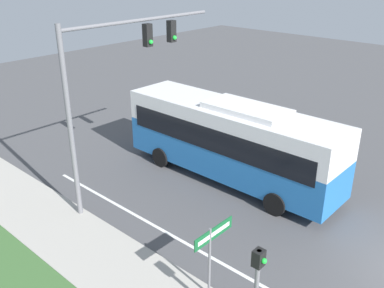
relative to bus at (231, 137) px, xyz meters
The scene contains 4 objects.
bus is the anchor object (origin of this frame).
signal_gantry 5.95m from the bus, 149.85° to the left, with size 7.56×0.41×7.45m.
pedestrian_signal 9.48m from the bus, 138.92° to the right, with size 0.28×0.34×3.13m.
street_sign 7.67m from the bus, 146.72° to the right, with size 1.65×0.08×2.47m.
Camera 1 is at (-12.87, -1.54, 9.43)m, focal length 40.00 mm.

